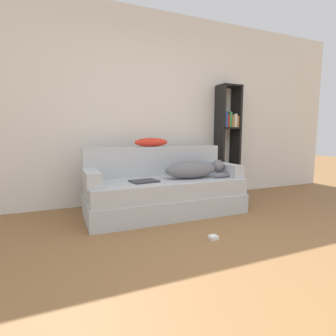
% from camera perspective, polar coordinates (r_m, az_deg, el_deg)
% --- Properties ---
extents(ground_plane, '(20.00, 20.00, 0.00)m').
position_cam_1_polar(ground_plane, '(1.92, 23.03, -23.73)').
color(ground_plane, olive).
extents(wall_back, '(7.00, 0.06, 2.70)m').
position_cam_1_polar(wall_back, '(3.88, -4.61, 12.87)').
color(wall_back, silver).
rests_on(wall_back, ground_plane).
extents(couch, '(1.90, 0.82, 0.43)m').
position_cam_1_polar(couch, '(3.26, -0.66, -6.22)').
color(couch, '#B2B7BC').
rests_on(couch, ground_plane).
extents(couch_backrest, '(1.86, 0.15, 0.39)m').
position_cam_1_polar(couch_backrest, '(3.50, -2.77, 1.54)').
color(couch_backrest, '#B2B7BC').
rests_on(couch_backrest, couch).
extents(couch_arm_left, '(0.15, 0.63, 0.16)m').
position_cam_1_polar(couch_arm_left, '(2.98, -16.44, -1.98)').
color(couch_arm_left, '#B2B7BC').
rests_on(couch_arm_left, couch).
extents(couch_arm_right, '(0.15, 0.63, 0.16)m').
position_cam_1_polar(couch_arm_right, '(3.62, 12.34, -0.25)').
color(couch_arm_right, '#B2B7BC').
rests_on(couch_arm_right, couch).
extents(dog, '(0.82, 0.30, 0.23)m').
position_cam_1_polar(dog, '(3.30, 5.80, -0.30)').
color(dog, slate).
rests_on(dog, couch).
extents(laptop, '(0.33, 0.28, 0.02)m').
position_cam_1_polar(laptop, '(3.04, -5.21, -2.87)').
color(laptop, '#2D2D30').
rests_on(laptop, couch).
extents(throw_pillow, '(0.45, 0.16, 0.11)m').
position_cam_1_polar(throw_pillow, '(3.45, -3.67, 5.62)').
color(throw_pillow, red).
rests_on(throw_pillow, couch_backrest).
extents(bookshelf, '(0.35, 0.26, 1.73)m').
position_cam_1_polar(bookshelf, '(4.29, 12.89, 7.18)').
color(bookshelf, black).
rests_on(bookshelf, ground_plane).
extents(power_adapter, '(0.08, 0.08, 0.03)m').
position_cam_1_polar(power_adapter, '(2.57, 9.84, -14.66)').
color(power_adapter, white).
rests_on(power_adapter, ground_plane).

